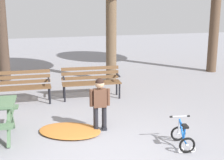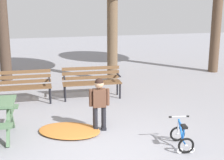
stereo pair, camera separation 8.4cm
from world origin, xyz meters
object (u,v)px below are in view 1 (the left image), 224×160
at_px(park_bench_left, 91,80).
at_px(child_standing, 100,100).
at_px(kids_bicycle, 183,137).
at_px(park_bench_far_left, 20,84).

height_order(park_bench_left, child_standing, child_standing).
bearing_deg(park_bench_left, child_standing, -96.95).
bearing_deg(kids_bicycle, child_standing, 137.71).
xyz_separation_m(park_bench_left, child_standing, (-0.28, -2.32, 0.15)).
xyz_separation_m(park_bench_left, kids_bicycle, (1.02, -3.51, -0.31)).
height_order(park_bench_left, kids_bicycle, park_bench_left).
relative_size(park_bench_left, kids_bicycle, 2.72).
bearing_deg(park_bench_left, park_bench_far_left, -179.58).
distance_m(park_bench_far_left, child_standing, 2.82).
relative_size(park_bench_far_left, child_standing, 1.44).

